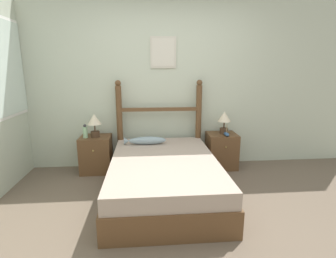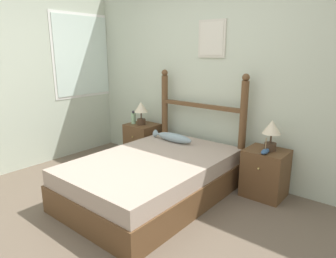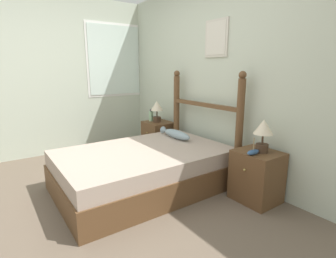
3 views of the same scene
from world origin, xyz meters
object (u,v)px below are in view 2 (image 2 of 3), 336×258
at_px(bed, 153,178).
at_px(table_lamp_left, 141,110).
at_px(bottle, 133,118).
at_px(nightstand_left, 142,142).
at_px(table_lamp_right, 272,131).
at_px(nightstand_right, 265,173).
at_px(fish_pillow, 173,137).
at_px(model_boat, 265,151).

height_order(bed, table_lamp_left, table_lamp_left).
height_order(bed, bottle, bottle).
distance_m(nightstand_left, table_lamp_left, 0.50).
bearing_deg(table_lamp_right, nightstand_right, -149.38).
height_order(bed, fish_pillow, fish_pillow).
bearing_deg(table_lamp_right, table_lamp_left, -178.86).
distance_m(model_boat, fish_pillow, 1.22).
height_order(nightstand_left, bottle, bottle).
xyz_separation_m(bed, nightstand_right, (0.97, 0.83, 0.04)).
bearing_deg(bed, fish_pillow, 108.98).
distance_m(bed, table_lamp_right, 1.41).
xyz_separation_m(table_lamp_left, bottle, (-0.13, -0.03, -0.14)).
height_order(nightstand_left, model_boat, model_boat).
bearing_deg(bed, nightstand_right, 40.55).
bearing_deg(nightstand_right, fish_pillow, -170.46).
xyz_separation_m(bed, table_lamp_right, (0.99, 0.84, 0.54)).
distance_m(nightstand_left, fish_pillow, 0.82).
bearing_deg(fish_pillow, table_lamp_right, 10.02).
height_order(nightstand_right, table_lamp_right, table_lamp_right).
relative_size(nightstand_left, fish_pillow, 0.91).
bearing_deg(nightstand_right, nightstand_left, 180.00).
height_order(bed, table_lamp_right, table_lamp_right).
height_order(nightstand_left, table_lamp_right, table_lamp_right).
bearing_deg(bed, table_lamp_left, 140.04).
xyz_separation_m(table_lamp_left, table_lamp_right, (1.95, 0.04, 0.00)).
relative_size(table_lamp_right, fish_pillow, 0.57).
height_order(nightstand_right, model_boat, model_boat).
height_order(nightstand_left, table_lamp_left, table_lamp_left).
height_order(nightstand_left, fish_pillow, fish_pillow).
distance_m(bed, bottle, 1.40).
bearing_deg(model_boat, bed, -144.82).
height_order(table_lamp_left, model_boat, table_lamp_left).
xyz_separation_m(table_lamp_left, model_boat, (1.96, -0.10, -0.20)).
relative_size(bottle, model_boat, 1.15).
distance_m(nightstand_right, fish_pillow, 1.23).
bearing_deg(model_boat, nightstand_right, 101.50).
xyz_separation_m(nightstand_left, bottle, (-0.13, -0.05, 0.37)).
height_order(table_lamp_left, bottle, table_lamp_left).
bearing_deg(nightstand_right, model_boat, -78.50).
bearing_deg(model_boat, nightstand_left, 176.28).
relative_size(nightstand_left, nightstand_right, 1.00).
distance_m(nightstand_right, table_lamp_right, 0.50).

